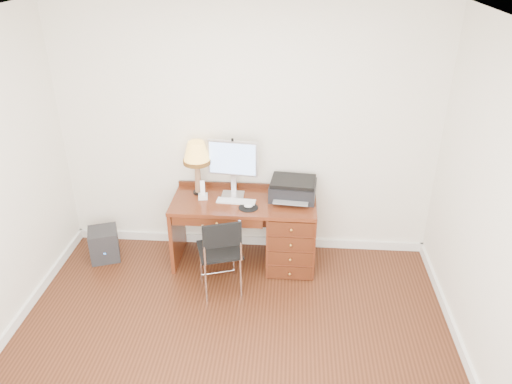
# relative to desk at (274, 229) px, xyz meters

# --- Properties ---
(ground) EXTENTS (4.00, 4.00, 0.00)m
(ground) POSITION_rel_desk_xyz_m (-0.32, -1.40, -0.41)
(ground) COLOR #37190C
(ground) RESTS_ON ground
(room_shell) EXTENTS (4.00, 4.00, 4.00)m
(room_shell) POSITION_rel_desk_xyz_m (-0.32, -0.77, -0.36)
(room_shell) COLOR white
(room_shell) RESTS_ON ground
(desk) EXTENTS (1.50, 0.67, 0.75)m
(desk) POSITION_rel_desk_xyz_m (0.00, 0.00, 0.00)
(desk) COLOR #602714
(desk) RESTS_ON ground
(monitor) EXTENTS (0.53, 0.19, 0.60)m
(monitor) POSITION_rel_desk_xyz_m (-0.45, 0.14, 0.72)
(monitor) COLOR silver
(monitor) RESTS_ON desk
(keyboard) EXTENTS (0.41, 0.15, 0.02)m
(keyboard) POSITION_rel_desk_xyz_m (-0.40, -0.04, 0.34)
(keyboard) COLOR white
(keyboard) RESTS_ON desk
(mouse_pad) EXTENTS (0.20, 0.20, 0.04)m
(mouse_pad) POSITION_rel_desk_xyz_m (-0.26, -0.15, 0.35)
(mouse_pad) COLOR black
(mouse_pad) RESTS_ON desk
(printer) EXTENTS (0.50, 0.41, 0.21)m
(printer) POSITION_rel_desk_xyz_m (0.18, 0.10, 0.44)
(printer) COLOR black
(printer) RESTS_ON desk
(leg_lamp) EXTENTS (0.29, 0.29, 0.59)m
(leg_lamp) POSITION_rel_desk_xyz_m (-0.82, 0.13, 0.77)
(leg_lamp) COLOR black
(leg_lamp) RESTS_ON desk
(phone) EXTENTS (0.11, 0.11, 0.20)m
(phone) POSITION_rel_desk_xyz_m (-0.75, 0.02, 0.40)
(phone) COLOR white
(phone) RESTS_ON desk
(pen_cup) EXTENTS (0.07, 0.07, 0.09)m
(pen_cup) POSITION_rel_desk_xyz_m (0.02, 0.08, 0.38)
(pen_cup) COLOR black
(pen_cup) RESTS_ON desk
(chair) EXTENTS (0.51, 0.52, 0.86)m
(chair) POSITION_rel_desk_xyz_m (-0.52, -0.56, 0.11)
(chair) COLOR black
(chair) RESTS_ON ground
(equipment_box) EXTENTS (0.39, 0.39, 0.35)m
(equipment_box) POSITION_rel_desk_xyz_m (-1.87, -0.07, -0.24)
(equipment_box) COLOR black
(equipment_box) RESTS_ON ground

